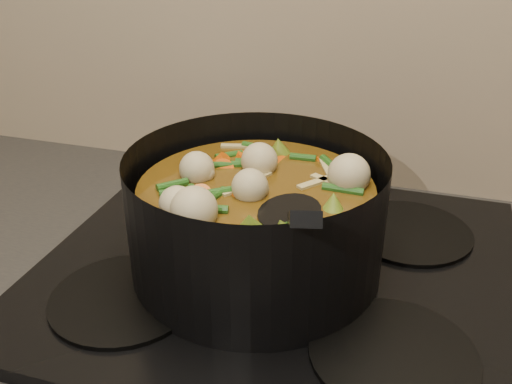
# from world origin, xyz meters

# --- Properties ---
(stovetop) EXTENTS (0.62, 0.54, 0.03)m
(stovetop) POSITION_xyz_m (0.00, 1.93, 0.92)
(stovetop) COLOR black
(stovetop) RESTS_ON counter
(stockpot) EXTENTS (0.34, 0.42, 0.24)m
(stockpot) POSITION_xyz_m (-0.03, 1.91, 1.00)
(stockpot) COLOR black
(stockpot) RESTS_ON stovetop
(saucepan) EXTENTS (0.15, 0.15, 0.12)m
(saucepan) POSITION_xyz_m (-0.18, 2.07, 0.98)
(saucepan) COLOR silver
(saucepan) RESTS_ON stovetop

